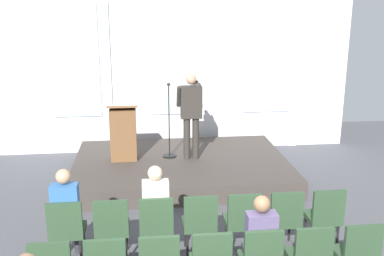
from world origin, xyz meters
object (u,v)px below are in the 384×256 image
Objects in this scene: audience_r0_c0 at (66,210)px; audience_r0_c2 at (156,206)px; speaker at (191,110)px; lectern at (123,133)px; audience_r1_c4 at (260,239)px; chair_r0_c0 at (67,227)px; chair_r0_c5 at (284,216)px; chair_r1_c6 at (357,251)px; mic_stand at (169,141)px; chair_r0_c1 at (112,225)px; chair_r0_c2 at (156,223)px; chair_r1_c5 at (310,254)px; chair_r0_c4 at (242,218)px; chair_r0_c3 at (200,220)px; chair_r0_c6 at (325,214)px.

audience_r0_c0 is 1.20m from audience_r0_c2.
speaker is at bearing 74.88° from audience_r0_c2.
lectern reaches higher than audience_r1_c4.
chair_r0_c0 is 1.00× the size of chair_r0_c5.
speaker is 1.86× the size of chair_r1_c6.
chair_r0_c0 is 0.23m from audience_r0_c0.
chair_r0_c5 is (1.42, -3.26, -0.16)m from mic_stand.
chair_r0_c1 and chair_r0_c2 have the same top height.
chair_r1_c6 is (0.60, 0.00, 0.00)m from chair_r1_c5.
lectern is at bearing 88.95° from chair_r0_c1.
audience_r0_c2 is (0.54, -3.14, -0.16)m from lectern.
audience_r1_c4 reaches higher than chair_r0_c4.
audience_r1_c4 is at bearing -21.24° from chair_r0_c0.
mic_stand is 1.65× the size of chair_r0_c0.
audience_r0_c0 is 1.82m from chair_r0_c3.
chair_r0_c3 is at bearing 180.00° from chair_r0_c4.
speaker is 1.86× the size of chair_r0_c5.
chair_r0_c1 is 0.60m from chair_r0_c2.
mic_stand reaches higher than lectern.
chair_r1_c6 is (2.95, -4.24, -0.37)m from lectern.
speaker is 3.38m from chair_r0_c5.
speaker reaches higher than chair_r0_c5.
chair_r1_c5 is (0.00, -1.02, 0.00)m from chair_r0_c5.
audience_r0_c2 is 1.43× the size of chair_r0_c3.
chair_r0_c4 is (2.41, 0.00, 0.00)m from chair_r0_c0.
chair_r0_c2 is at bearing -104.75° from speaker.
lectern is at bearing 132.54° from chair_r0_c6.
chair_r0_c6 is (1.59, -3.12, -0.83)m from speaker.
chair_r0_c3 is (0.22, -3.26, -0.16)m from mic_stand.
chair_r1_c5 is at bearing -40.22° from chair_r0_c3.
chair_r0_c4 is 1.00× the size of chair_r0_c5.
chair_r0_c4 and chair_r0_c6 have the same top height.
lectern is 1.23× the size of chair_r1_c6.
mic_stand is 1.15× the size of audience_r0_c0.
lectern is 3.44m from chair_r0_c3.
chair_r0_c2 is at bearing 180.00° from chair_r0_c5.
audience_r0_c2 is (1.20, 0.00, -0.00)m from audience_r0_c0.
chair_r0_c2 is 0.22m from audience_r0_c2.
chair_r0_c4 is at bearing -3.80° from audience_r0_c2.
mic_stand reaches higher than chair_r1_c5.
chair_r0_c3 is at bearing -70.40° from lectern.
audience_r0_c0 reaches higher than chair_r0_c4.
chair_r0_c4 is at bearing 0.00° from chair_r0_c1.
audience_r1_c4 reaches higher than chair_r0_c0.
chair_r0_c4 is 1.00× the size of chair_r1_c6.
audience_r1_c4 is at bearing -84.62° from speaker.
chair_r0_c6 and chair_r1_c5 have the same top height.
audience_r1_c4 reaches higher than chair_r1_c6.
audience_r1_c4 reaches higher than chair_r1_c5.
speaker is 1.34× the size of audience_r1_c4.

